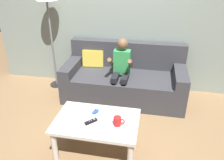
{
  "coord_description": "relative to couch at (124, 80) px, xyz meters",
  "views": [
    {
      "loc": [
        0.55,
        -2.06,
        1.88
      ],
      "look_at": [
        0.07,
        0.43,
        0.58
      ],
      "focal_mm": 35.95,
      "sensor_mm": 36.0,
      "label": 1
    }
  ],
  "objects": [
    {
      "name": "person_seated_on_couch",
      "position": [
        -0.02,
        -0.18,
        0.27
      ],
      "size": [
        0.34,
        0.41,
        0.98
      ],
      "color": "black",
      "rests_on": "ground"
    },
    {
      "name": "wall_back",
      "position": [
        -0.14,
        0.39,
        0.96
      ],
      "size": [
        4.26,
        0.05,
        2.5
      ],
      "primitive_type": "cube",
      "color": "gray",
      "rests_on": "ground"
    },
    {
      "name": "ground_plane",
      "position": [
        -0.14,
        -1.05,
        -0.29
      ],
      "size": [
        8.52,
        8.52,
        0.0
      ],
      "primitive_type": "plane",
      "color": "olive"
    },
    {
      "name": "game_remote_black_near_edge",
      "position": [
        -0.17,
        -1.29,
        0.14
      ],
      "size": [
        0.12,
        0.13,
        0.03
      ],
      "color": "black",
      "rests_on": "coffee_table"
    },
    {
      "name": "floor_lamp",
      "position": [
        -1.2,
        0.14,
        1.12
      ],
      "size": [
        0.32,
        0.32,
        1.62
      ],
      "color": "black",
      "rests_on": "ground"
    },
    {
      "name": "coffee_table",
      "position": [
        -0.12,
        -1.24,
        0.06
      ],
      "size": [
        0.9,
        0.59,
        0.41
      ],
      "color": "beige",
      "rests_on": "ground"
    },
    {
      "name": "coffee_mug",
      "position": [
        0.12,
        -1.28,
        0.17
      ],
      "size": [
        0.12,
        0.08,
        0.1
      ],
      "color": "red",
      "rests_on": "coffee_table"
    },
    {
      "name": "nunchuk_blue",
      "position": [
        -0.16,
        -1.12,
        0.15
      ],
      "size": [
        0.09,
        0.1,
        0.05
      ],
      "color": "blue",
      "rests_on": "coffee_table"
    },
    {
      "name": "couch",
      "position": [
        0.0,
        0.0,
        0.0
      ],
      "size": [
        1.82,
        0.8,
        0.82
      ],
      "color": "#38383D",
      "rests_on": "ground"
    }
  ]
}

